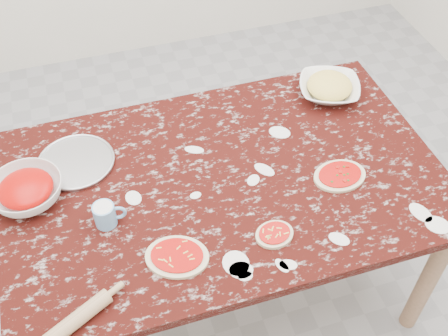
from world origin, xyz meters
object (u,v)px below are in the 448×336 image
sauce_bowl (27,191)px  cheese_bowl (329,89)px  rolling_pin (75,321)px  pizza_tray (76,162)px  flour_mug (106,215)px  worktable (224,192)px

sauce_bowl → cheese_bowl: bearing=9.4°
sauce_bowl → cheese_bowl: (1.25, 0.21, -0.01)m
rolling_pin → pizza_tray: bearing=83.1°
pizza_tray → flour_mug: 0.32m
worktable → rolling_pin: rolling_pin is taller
flour_mug → rolling_pin: (-0.15, -0.35, -0.02)m
pizza_tray → rolling_pin: bearing=-96.9°
sauce_bowl → flour_mug: (0.25, -0.19, 0.00)m
worktable → flour_mug: (-0.44, -0.08, 0.13)m
cheese_bowl → flour_mug: 1.08m
rolling_pin → cheese_bowl: bearing=32.8°
worktable → rolling_pin: 0.73m
worktable → rolling_pin: size_ratio=6.73×
cheese_bowl → rolling_pin: (-1.15, -0.74, -0.01)m
worktable → sauce_bowl: sauce_bowl is taller
worktable → sauce_bowl: bearing=170.9°
sauce_bowl → cheese_bowl: size_ratio=1.01×
cheese_bowl → rolling_pin: cheese_bowl is taller
worktable → flour_mug: size_ratio=14.47×
cheese_bowl → flour_mug: bearing=-158.4°
pizza_tray → sauce_bowl: sauce_bowl is taller
sauce_bowl → flour_mug: 0.31m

